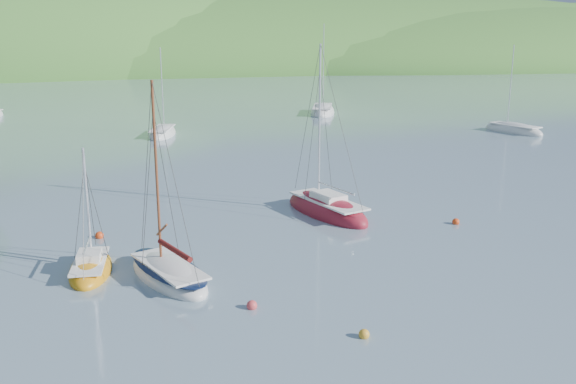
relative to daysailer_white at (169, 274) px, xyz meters
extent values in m
plane|color=gray|center=(5.75, -4.67, -0.21)|extent=(700.00, 700.00, 0.00)
ellipsoid|color=#32752C|center=(5.75, 165.33, -0.21)|extent=(440.00, 110.00, 44.00)
ellipsoid|color=#32752C|center=(95.75, 155.33, -0.21)|extent=(240.00, 100.00, 34.00)
ellipsoid|color=silver|center=(0.00, 0.01, -0.11)|extent=(4.37, 6.41, 1.48)
cube|color=white|center=(0.04, -0.11, 0.42)|extent=(3.34, 4.97, 0.10)
cylinder|color=brown|center=(-0.28, 0.67, 4.40)|extent=(0.12, 0.12, 8.03)
ellipsoid|color=#0C1837|center=(0.00, 0.01, 0.32)|extent=(4.31, 6.34, 0.25)
cylinder|color=maroon|center=(0.28, -0.66, 1.33)|extent=(1.34, 2.76, 0.24)
ellipsoid|color=maroon|center=(9.60, 8.15, -0.07)|extent=(4.73, 7.63, 1.99)
cube|color=white|center=(9.65, 8.01, 0.63)|extent=(3.61, 5.92, 0.10)
cylinder|color=silver|center=(9.31, 8.97, 5.10)|extent=(0.12, 0.12, 9.02)
cube|color=white|center=(9.65, 8.01, 0.87)|extent=(1.95, 2.36, 0.42)
cylinder|color=silver|center=(9.89, 7.33, 1.54)|extent=(1.23, 3.30, 0.09)
ellipsoid|color=orange|center=(-3.41, 1.62, -0.12)|extent=(2.08, 4.73, 1.27)
cube|color=white|center=(-3.42, 1.52, 0.34)|extent=(1.56, 3.68, 0.10)
cylinder|color=silver|center=(-3.38, 2.17, 2.85)|extent=(0.12, 0.12, 5.10)
cube|color=white|center=(-3.42, 1.52, 0.58)|extent=(1.07, 1.35, 0.42)
cylinder|color=silver|center=(-3.44, 1.06, 1.25)|extent=(0.21, 2.23, 0.09)
ellipsoid|color=silver|center=(1.13, 38.65, -0.08)|extent=(3.82, 7.00, 1.81)
cube|color=white|center=(1.10, 38.52, 0.56)|extent=(2.90, 5.44, 0.10)
cylinder|color=silver|center=(1.32, 39.43, 4.51)|extent=(0.12, 0.12, 7.97)
ellipsoid|color=silver|center=(21.47, 51.10, -0.05)|extent=(5.46, 8.93, 2.29)
cube|color=white|center=(21.42, 50.94, 0.75)|extent=(4.16, 6.93, 0.10)
cylinder|color=silver|center=(21.79, 52.06, 5.77)|extent=(0.12, 0.12, 10.11)
ellipsoid|color=silver|center=(36.92, 32.53, -0.08)|extent=(4.84, 7.19, 1.86)
cube|color=white|center=(36.98, 32.41, 0.58)|extent=(3.70, 5.58, 0.10)
cylinder|color=silver|center=(36.61, 33.29, 4.62)|extent=(0.12, 0.12, 8.16)
sphere|color=gold|center=(6.57, -7.12, -0.09)|extent=(0.39, 0.39, 0.39)
sphere|color=#D24043|center=(3.06, -3.83, -0.09)|extent=(0.43, 0.43, 0.43)
sphere|color=red|center=(16.12, 4.59, -0.09)|extent=(0.41, 0.41, 0.41)
sphere|color=red|center=(-3.30, 6.51, -0.09)|extent=(0.45, 0.45, 0.45)
camera|label=1|loc=(-0.72, -26.90, 10.62)|focal=40.00mm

